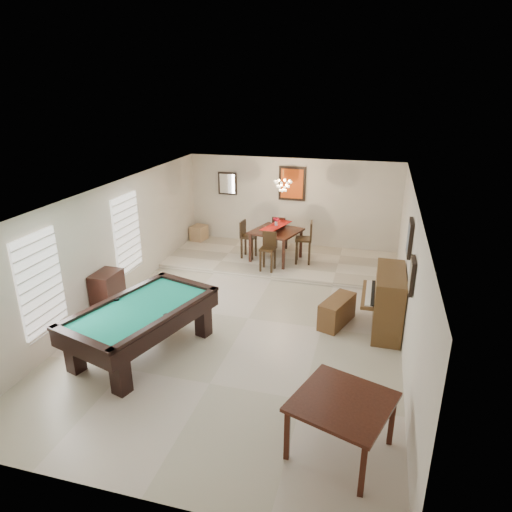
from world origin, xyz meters
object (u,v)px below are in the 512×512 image
at_px(apothecary_chest, 108,295).
at_px(flower_vase, 276,222).
at_px(dining_table, 276,243).
at_px(dining_chair_east, 303,242).
at_px(chandelier, 283,182).
at_px(dining_chair_south, 268,252).
at_px(dining_chair_west, 249,239).
at_px(upright_piano, 381,301).
at_px(pool_table, 143,330).
at_px(piano_bench, 337,311).
at_px(corner_bench, 199,233).
at_px(dining_chair_north, 280,233).
at_px(square_table, 341,426).

height_order(apothecary_chest, flower_vase, flower_vase).
xyz_separation_m(apothecary_chest, dining_table, (2.62, 3.80, 0.09)).
xyz_separation_m(dining_table, dining_chair_east, (0.73, -0.03, 0.09)).
bearing_deg(apothecary_chest, chandelier, 54.56).
bearing_deg(dining_chair_east, dining_chair_south, -52.65).
distance_m(dining_chair_south, dining_chair_east, 1.07).
bearing_deg(dining_chair_west, upright_piano, -125.13).
bearing_deg(pool_table, apothecary_chest, 159.53).
bearing_deg(chandelier, piano_bench, -59.08).
relative_size(dining_chair_west, chandelier, 1.67).
xyz_separation_m(dining_chair_east, chandelier, (-0.59, 0.11, 1.53)).
bearing_deg(chandelier, corner_bench, 161.26).
xyz_separation_m(apothecary_chest, flower_vase, (2.62, 3.80, 0.67)).
bearing_deg(upright_piano, dining_chair_west, 140.78).
bearing_deg(flower_vase, dining_chair_north, 93.81).
distance_m(dining_chair_south, chandelier, 1.82).
bearing_deg(upright_piano, pool_table, -154.28).
relative_size(flower_vase, dining_chair_east, 0.21).
bearing_deg(dining_chair_south, corner_bench, 148.29).
bearing_deg(dining_chair_south, pool_table, -104.75).
bearing_deg(chandelier, square_table, -71.37).
height_order(upright_piano, piano_bench, upright_piano).
distance_m(dining_chair_east, chandelier, 1.64).
bearing_deg(chandelier, dining_chair_north, 105.63).
relative_size(dining_chair_east, chandelier, 1.85).
height_order(square_table, upright_piano, upright_piano).
bearing_deg(dining_chair_south, upright_piano, -33.87).
bearing_deg(dining_chair_east, apothecary_chest, -48.44).
height_order(piano_bench, chandelier, chandelier).
bearing_deg(dining_chair_west, dining_table, -84.30).
bearing_deg(dining_chair_west, dining_chair_north, -37.77).
bearing_deg(chandelier, dining_chair_east, -10.24).
bearing_deg(piano_bench, dining_chair_south, 132.76).
height_order(upright_piano, dining_table, upright_piano).
height_order(flower_vase, dining_chair_west, flower_vase).
relative_size(piano_bench, dining_chair_south, 1.01).
relative_size(square_table, dining_chair_east, 1.04).
distance_m(piano_bench, chandelier, 3.93).
bearing_deg(pool_table, dining_chair_north, 93.69).
height_order(dining_chair_south, corner_bench, dining_chair_south).
height_order(square_table, chandelier, chandelier).
xyz_separation_m(flower_vase, dining_chair_east, (0.73, -0.03, -0.49)).
xyz_separation_m(flower_vase, dining_chair_west, (-0.74, -0.02, -0.55)).
xyz_separation_m(dining_chair_south, dining_chair_west, (-0.71, 0.75, 0.02)).
distance_m(dining_table, chandelier, 1.62).
height_order(dining_chair_east, chandelier, chandelier).
height_order(flower_vase, chandelier, chandelier).
relative_size(pool_table, piano_bench, 2.66).
distance_m(flower_vase, dining_chair_east, 0.88).
bearing_deg(chandelier, upright_piano, -48.57).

